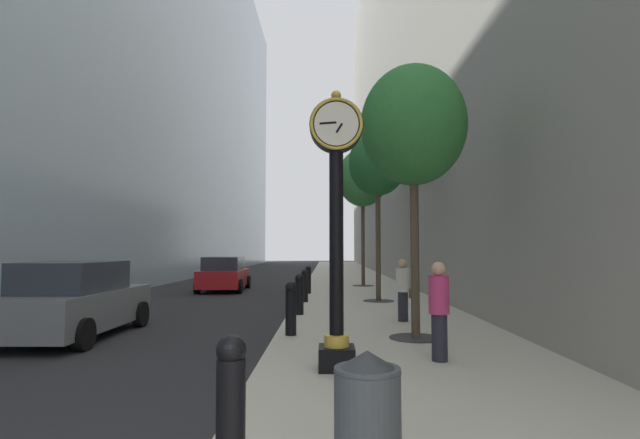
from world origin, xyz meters
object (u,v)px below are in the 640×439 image
at_px(bollard_nearest, 231,404).
at_px(bollard_fifth, 305,285).
at_px(pedestrian_walking, 403,289).
at_px(bollard_third, 291,307).
at_px(car_grey_near, 76,301).
at_px(street_tree_near, 413,127).
at_px(trash_bin, 368,417).
at_px(car_red_mid, 224,274).
at_px(street_clock, 336,214).
at_px(street_tree_mid_near, 378,164).
at_px(street_tree_mid_far, 363,178).
at_px(bollard_sixth, 308,279).
at_px(bollard_fourth, 299,293).
at_px(pedestrian_by_clock, 439,308).

relative_size(bollard_nearest, bollard_fifth, 1.00).
bearing_deg(pedestrian_walking, bollard_third, -143.42).
bearing_deg(car_grey_near, street_tree_near, -5.60).
xyz_separation_m(trash_bin, car_grey_near, (-5.97, 7.05, 0.14)).
bearing_deg(bollard_fifth, car_red_mid, 124.20).
bearing_deg(trash_bin, bollard_nearest, 173.82).
distance_m(street_clock, bollard_nearest, 4.09).
distance_m(street_tree_mid_near, street_tree_mid_far, 7.21).
relative_size(street_tree_mid_far, pedestrian_walking, 4.38).
height_order(bollard_sixth, pedestrian_walking, pedestrian_walking).
relative_size(bollard_fourth, car_grey_near, 0.27).
bearing_deg(street_clock, bollard_third, 107.25).
xyz_separation_m(bollard_sixth, street_tree_near, (2.61, -10.12, 3.84)).
height_order(street_tree_near, pedestrian_by_clock, street_tree_near).
bearing_deg(street_tree_near, bollard_fifth, 110.87).
distance_m(bollard_fifth, trash_bin, 13.22).
distance_m(bollard_fourth, pedestrian_by_clock, 6.22).
bearing_deg(bollard_fifth, bollard_nearest, -90.00).
distance_m(bollard_sixth, street_tree_near, 11.14).
distance_m(bollard_fourth, street_tree_mid_far, 12.12).
bearing_deg(bollard_nearest, street_clock, 75.47).
relative_size(street_clock, car_grey_near, 1.01).
distance_m(bollard_sixth, street_tree_mid_near, 5.83).
bearing_deg(street_clock, pedestrian_by_clock, 19.30).
xyz_separation_m(bollard_fifth, trash_bin, (1.09, -13.17, -0.06)).
bearing_deg(street_clock, bollard_sixth, 94.13).
xyz_separation_m(bollard_sixth, pedestrian_walking, (2.73, -7.76, 0.23)).
bearing_deg(bollard_third, street_tree_near, -7.23).
xyz_separation_m(bollard_third, street_tree_mid_near, (2.61, 6.86, 4.31)).
xyz_separation_m(bollard_fifth, bollard_sixth, (0.00, 3.26, 0.00)).
xyz_separation_m(street_tree_near, street_tree_mid_far, (-0.00, 14.38, 1.02)).
bearing_deg(pedestrian_walking, bollard_sixth, 109.40).
relative_size(bollard_fifth, street_tree_mid_near, 0.19).
relative_size(street_tree_mid_near, pedestrian_by_clock, 3.77).
bearing_deg(street_tree_mid_near, street_tree_mid_far, 90.00).
xyz_separation_m(bollard_fourth, pedestrian_by_clock, (2.63, -5.63, 0.26)).
xyz_separation_m(street_tree_mid_near, pedestrian_walking, (0.12, -4.83, -4.08)).
bearing_deg(bollard_third, pedestrian_by_clock, -41.99).
bearing_deg(car_grey_near, street_tree_mid_near, 40.73).
relative_size(bollard_fifth, bollard_sixth, 1.00).
height_order(bollard_nearest, trash_bin, bollard_nearest).
relative_size(bollard_third, street_tree_mid_far, 0.16).
bearing_deg(street_tree_near, pedestrian_by_clock, -89.46).
bearing_deg(car_grey_near, bollard_sixth, 62.52).
xyz_separation_m(pedestrian_by_clock, car_grey_near, (-7.52, 2.77, -0.18)).
height_order(bollard_nearest, street_tree_mid_far, street_tree_mid_far).
bearing_deg(trash_bin, pedestrian_walking, 79.25).
bearing_deg(street_clock, bollard_nearest, -104.53).
bearing_deg(bollard_fourth, street_clock, -81.58).
distance_m(bollard_fifth, street_tree_mid_far, 9.33).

